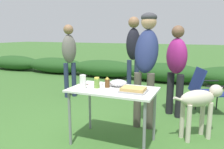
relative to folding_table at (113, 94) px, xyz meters
name	(u,v)px	position (x,y,z in m)	size (l,w,h in m)	color
ground_plane	(113,142)	(0.00, 0.00, -0.66)	(60.00, 60.00, 0.00)	#3D6B2D
shrub_hedge	(165,72)	(0.00, 4.10, -0.38)	(14.40, 0.90, 0.57)	#234C1E
folding_table	(113,94)	(0.00, 0.00, 0.00)	(1.10, 0.64, 0.74)	silver
food_tray	(133,90)	(0.29, -0.05, 0.10)	(0.32, 0.24, 0.06)	#9E9EA3
plate_stack	(95,84)	(-0.32, 0.13, 0.09)	(0.22, 0.22, 0.02)	white
mixing_bowl	(118,83)	(0.01, 0.16, 0.12)	(0.24, 0.24, 0.09)	silver
paper_cup_stack	(83,82)	(-0.35, -0.15, 0.17)	(0.08, 0.08, 0.18)	white
bbq_sauce_bottle	(83,80)	(-0.45, 0.02, 0.16)	(0.07, 0.07, 0.17)	#562314
beer_bottle	(107,82)	(-0.10, 0.04, 0.14)	(0.07, 0.07, 0.14)	brown
relish_jar	(97,83)	(-0.21, -0.04, 0.15)	(0.07, 0.07, 0.14)	olive
standing_person_in_dark_puffer	(146,55)	(0.24, 0.76, 0.45)	(0.39, 0.52, 1.75)	#4C473D
standing_person_in_gray_fleece	(69,53)	(-1.74, 1.63, 0.34)	(0.39, 0.40, 1.64)	#232D4C
standing_person_in_olive_jacket	(133,49)	(-0.39, 2.12, 0.45)	(0.40, 0.38, 1.80)	#232D4C
standing_person_in_red_jacket	(176,63)	(0.62, 1.34, 0.27)	(0.49, 0.46, 1.57)	black
dog	(200,102)	(1.04, 0.58, -0.14)	(0.66, 0.57, 0.74)	beige
camp_chair_green_behind_table	(206,88)	(1.13, 1.66, -0.20)	(0.72, 0.65, 0.83)	navy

